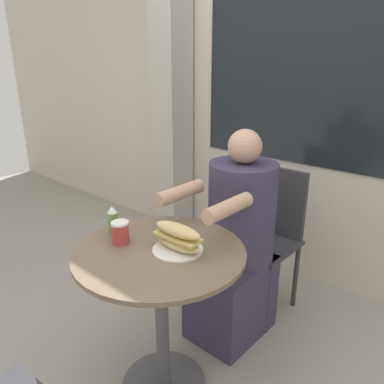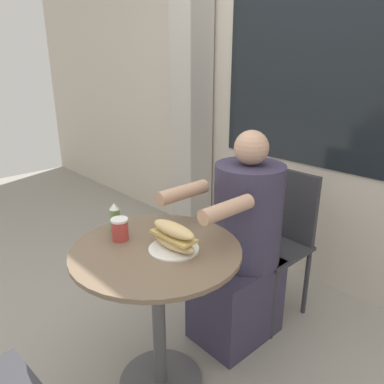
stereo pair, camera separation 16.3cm
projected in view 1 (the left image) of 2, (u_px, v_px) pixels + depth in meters
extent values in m
plane|color=gray|center=(164.00, 384.00, 1.80)|extent=(8.00, 8.00, 0.00)
cube|color=beige|center=(317.00, 71.00, 2.32)|extent=(8.00, 0.08, 2.80)
cube|color=black|center=(298.00, 53.00, 2.32)|extent=(1.36, 0.01, 1.39)
cube|color=#B2ADA3|center=(171.00, 96.00, 2.93)|extent=(0.24, 0.24, 2.40)
cylinder|color=brown|center=(160.00, 252.00, 1.56)|extent=(0.72, 0.72, 0.02)
cylinder|color=#515156|center=(162.00, 322.00, 1.67)|extent=(0.06, 0.06, 0.69)
cylinder|color=#515156|center=(164.00, 383.00, 1.79)|extent=(0.40, 0.40, 0.02)
cube|color=#333338|center=(260.00, 244.00, 2.21)|extent=(0.39, 0.39, 0.02)
cube|color=#333338|center=(278.00, 201.00, 2.26)|extent=(0.35, 0.04, 0.42)
cylinder|color=#333338|center=(268.00, 300.00, 2.07)|extent=(0.03, 0.03, 0.43)
cylinder|color=#333338|center=(220.00, 278.00, 2.28)|extent=(0.03, 0.03, 0.43)
cylinder|color=#333338|center=(296.00, 276.00, 2.30)|extent=(0.03, 0.03, 0.43)
cylinder|color=#333338|center=(250.00, 258.00, 2.51)|extent=(0.03, 0.03, 0.43)
cube|color=#38334C|center=(231.00, 297.00, 2.08)|extent=(0.34, 0.45, 0.45)
cylinder|color=#38334C|center=(242.00, 212.00, 1.96)|extent=(0.36, 0.36, 0.53)
sphere|color=tan|center=(245.00, 146.00, 1.85)|extent=(0.17, 0.17, 0.17)
cylinder|color=tan|center=(228.00, 208.00, 1.60)|extent=(0.07, 0.29, 0.07)
cylinder|color=tan|center=(180.00, 193.00, 1.78)|extent=(0.07, 0.29, 0.07)
cylinder|color=white|center=(178.00, 250.00, 1.55)|extent=(0.21, 0.21, 0.01)
ellipsoid|color=#DBB77A|center=(178.00, 243.00, 1.54)|extent=(0.23, 0.08, 0.05)
cube|color=#D6BC66|center=(178.00, 237.00, 1.53)|extent=(0.21, 0.09, 0.01)
ellipsoid|color=#DBB77A|center=(177.00, 230.00, 1.52)|extent=(0.23, 0.08, 0.05)
cylinder|color=#B73D38|center=(121.00, 234.00, 1.60)|extent=(0.07, 0.07, 0.09)
cylinder|color=white|center=(120.00, 223.00, 1.58)|extent=(0.08, 0.08, 0.01)
cylinder|color=#66934C|center=(113.00, 223.00, 1.68)|extent=(0.05, 0.05, 0.11)
cone|color=white|center=(112.00, 209.00, 1.65)|extent=(0.04, 0.04, 0.03)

